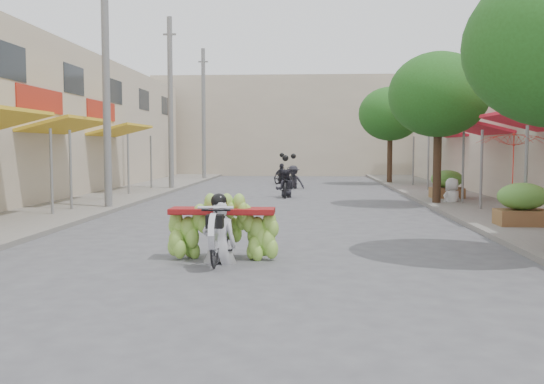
{
  "coord_description": "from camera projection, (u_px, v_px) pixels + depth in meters",
  "views": [
    {
      "loc": [
        0.97,
        -6.99,
        2.03
      ],
      "look_at": [
        0.24,
        5.44,
        1.1
      ],
      "focal_mm": 40.0,
      "sensor_mm": 36.0,
      "label": 1
    }
  ],
  "objects": [
    {
      "name": "ground",
      "position": [
        225.0,
        319.0,
        7.17
      ],
      "size": [
        120.0,
        120.0,
        0.0
      ],
      "primitive_type": "plane",
      "color": "#55555A",
      "rests_on": "ground"
    },
    {
      "name": "sidewalk_left",
      "position": [
        93.0,
        200.0,
        22.51
      ],
      "size": [
        4.0,
        60.0,
        0.12
      ],
      "primitive_type": "cube",
      "color": "gray",
      "rests_on": "ground"
    },
    {
      "name": "sidewalk_right",
      "position": [
        476.0,
        202.0,
        21.69
      ],
      "size": [
        4.0,
        60.0,
        0.12
      ],
      "primitive_type": "cube",
      "color": "gray",
      "rests_on": "ground"
    },
    {
      "name": "far_building",
      "position": [
        295.0,
        127.0,
        44.74
      ],
      "size": [
        20.0,
        6.0,
        7.0
      ],
      "primitive_type": "cube",
      "color": "#C0B098",
      "rests_on": "ground"
    },
    {
      "name": "utility_pole_mid",
      "position": [
        106.0,
        84.0,
        19.13
      ],
      "size": [
        0.6,
        0.24,
        8.0
      ],
      "color": "slate",
      "rests_on": "ground"
    },
    {
      "name": "utility_pole_far",
      "position": [
        170.0,
        104.0,
        28.09
      ],
      "size": [
        0.6,
        0.24,
        8.0
      ],
      "color": "slate",
      "rests_on": "ground"
    },
    {
      "name": "utility_pole_back",
      "position": [
        204.0,
        114.0,
        37.05
      ],
      "size": [
        0.6,
        0.24,
        8.0
      ],
      "color": "slate",
      "rests_on": "ground"
    },
    {
      "name": "street_tree_mid",
      "position": [
        439.0,
        95.0,
        20.51
      ],
      "size": [
        3.4,
        3.4,
        5.25
      ],
      "color": "#3A2719",
      "rests_on": "ground"
    },
    {
      "name": "street_tree_far",
      "position": [
        390.0,
        114.0,
        32.45
      ],
      "size": [
        3.4,
        3.4,
        5.25
      ],
      "color": "#3A2719",
      "rests_on": "ground"
    },
    {
      "name": "produce_crate_mid",
      "position": [
        522.0,
        201.0,
        14.72
      ],
      "size": [
        1.2,
        0.88,
        1.16
      ],
      "color": "brown",
      "rests_on": "ground"
    },
    {
      "name": "produce_crate_far",
      "position": [
        447.0,
        182.0,
        22.68
      ],
      "size": [
        1.2,
        0.88,
        1.16
      ],
      "color": "brown",
      "rests_on": "ground"
    },
    {
      "name": "banana_motorbike",
      "position": [
        221.0,
        223.0,
        10.68
      ],
      "size": [
        2.2,
        1.88,
        2.05
      ],
      "color": "black",
      "rests_on": "ground"
    },
    {
      "name": "market_umbrella",
      "position": [
        515.0,
        130.0,
        15.09
      ],
      "size": [
        2.21,
        2.21,
        1.69
      ],
      "rotation": [
        0.0,
        0.0,
        0.22
      ],
      "color": "red",
      "rests_on": "ground"
    },
    {
      "name": "pedestrian",
      "position": [
        452.0,
        178.0,
        21.06
      ],
      "size": [
        0.95,
        0.83,
        1.66
      ],
      "rotation": [
        0.0,
        0.0,
        3.67
      ],
      "color": "silver",
      "rests_on": "ground"
    },
    {
      "name": "bg_motorbike_a",
      "position": [
        285.0,
        179.0,
        24.33
      ],
      "size": [
        0.8,
        1.75,
        1.95
      ],
      "color": "black",
      "rests_on": "ground"
    },
    {
      "name": "bg_motorbike_b",
      "position": [
        293.0,
        171.0,
        29.42
      ],
      "size": [
        1.12,
        1.79,
        1.95
      ],
      "color": "black",
      "rests_on": "ground"
    },
    {
      "name": "bg_motorbike_c",
      "position": [
        282.0,
        169.0,
        33.29
      ],
      "size": [
        1.24,
        1.75,
        1.95
      ],
      "color": "black",
      "rests_on": "ground"
    }
  ]
}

